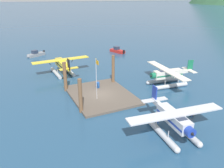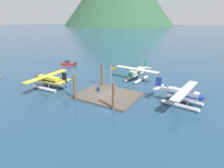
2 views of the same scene
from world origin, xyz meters
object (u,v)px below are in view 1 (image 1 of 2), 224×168
Objects in this scene: seaplane_silver_stbd_fwd at (173,121)px; boat_red_open_west at (117,50)px; seaplane_yellow_port_aft at (62,66)px; seaplane_cream_bow_centre at (167,76)px; boat_grey_open_sw at (36,54)px; mooring_buoy at (192,113)px; fuel_drum at (98,85)px; flagpole at (97,74)px.

boat_red_open_west is at bearing 162.57° from seaplane_silver_stbd_fwd.
seaplane_silver_stbd_fwd is at bearing 13.14° from seaplane_yellow_port_aft.
boat_red_open_west is (-23.83, 2.80, -1.09)m from seaplane_cream_bow_centre.
seaplane_silver_stbd_fwd reaches higher than boat_grey_open_sw.
mooring_buoy is 10.01m from seaplane_cream_bow_centre.
seaplane_silver_stbd_fwd is at bearing 9.89° from fuel_drum.
boat_grey_open_sw reaches higher than fuel_drum.
boat_red_open_west is at bearing 148.14° from flagpole.
boat_red_open_west is at bearing 146.63° from fuel_drum.
seaplane_yellow_port_aft reaches higher than boat_grey_open_sw.
seaplane_silver_stbd_fwd is (24.42, 5.70, 0.00)m from seaplane_yellow_port_aft.
seaplane_cream_bow_centre is 2.36× the size of boat_grey_open_sw.
seaplane_silver_stbd_fwd is 2.22× the size of boat_red_open_west.
seaplane_silver_stbd_fwd is at bearing -17.43° from boat_red_open_west.
fuel_drum is 26.04m from boat_grey_open_sw.
seaplane_silver_stbd_fwd reaches higher than fuel_drum.
seaplane_yellow_port_aft is 15.82m from boat_grey_open_sw.
flagpole is 0.55× the size of seaplane_cream_bow_centre.
mooring_buoy is at bearing 30.42° from fuel_drum.
seaplane_silver_stbd_fwd is (14.60, 2.55, 0.84)m from fuel_drum.
fuel_drum is 24.77m from boat_red_open_west.
seaplane_cream_bow_centre reaches higher than boat_grey_open_sw.
flagpole reaches higher than seaplane_silver_stbd_fwd.
flagpole is 1.23× the size of boat_red_open_west.
seaplane_cream_bow_centre is at bearing 73.78° from fuel_drum.
seaplane_cream_bow_centre is at bearing 93.22° from flagpole.
flagpole is at bearing -22.82° from fuel_drum.
boat_grey_open_sw is at bearing -169.97° from seaplane_yellow_port_aft.
flagpole is 6.57× the size of fuel_drum.
seaplane_yellow_port_aft is 1.00× the size of seaplane_silver_stbd_fwd.
seaplane_cream_bow_centre is 1.00× the size of seaplane_yellow_port_aft.
flagpole is 5.25m from fuel_drum.
flagpole is 12.69m from seaplane_cream_bow_centre.
seaplane_silver_stbd_fwd is at bearing -35.88° from seaplane_cream_bow_centre.
seaplane_yellow_port_aft is (-12.97, -13.98, 0.00)m from seaplane_cream_bow_centre.
boat_red_open_west is (-20.68, 13.62, -0.25)m from fuel_drum.
fuel_drum is at bearing -170.11° from seaplane_silver_stbd_fwd.
mooring_buoy is (8.59, 8.92, -3.57)m from flagpole.
seaplane_silver_stbd_fwd is 40.86m from boat_grey_open_sw.
flagpole is at bearing 8.34° from boat_grey_open_sw.
flagpole is 13.95m from seaplane_yellow_port_aft.
flagpole is at bearing -31.86° from boat_red_open_west.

